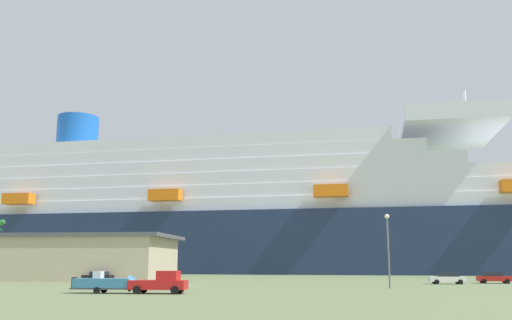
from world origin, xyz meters
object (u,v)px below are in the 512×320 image
(small_boat_on_trailer, at_px, (110,283))
(street_lamp, at_px, (388,240))
(parked_car_black_coupe, at_px, (99,276))
(cruise_ship, at_px, (198,219))
(pickup_truck, at_px, (161,283))
(parked_car_red_hatchback, at_px, (494,277))
(parked_car_white_van, at_px, (447,278))

(small_boat_on_trailer, distance_m, street_lamp, 31.96)
(street_lamp, height_order, parked_car_black_coupe, street_lamp)
(cruise_ship, distance_m, pickup_truck, 97.70)
(parked_car_red_hatchback, xyz_separation_m, parked_car_white_van, (-7.23, -3.26, -0.00))
(cruise_ship, bearing_deg, street_lamp, -64.17)
(cruise_ship, xyz_separation_m, parked_car_white_van, (49.81, -69.41, -13.87))
(cruise_ship, relative_size, pickup_truck, 49.46)
(cruise_ship, xyz_separation_m, street_lamp, (40.07, -82.76, -9.12))
(small_boat_on_trailer, xyz_separation_m, parked_car_white_van, (38.79, 25.87, -0.13))
(cruise_ship, bearing_deg, parked_car_red_hatchback, -49.23)
(pickup_truck, distance_m, street_lamp, 27.35)
(pickup_truck, xyz_separation_m, street_lamp, (23.84, 12.61, 4.53))
(street_lamp, xyz_separation_m, parked_car_white_van, (9.74, 13.36, -4.74))
(pickup_truck, height_order, street_lamp, street_lamp)
(pickup_truck, bearing_deg, parked_car_black_coupe, 121.39)
(pickup_truck, height_order, parked_car_black_coupe, pickup_truck)
(street_lamp, relative_size, parked_car_red_hatchback, 1.78)
(cruise_ship, height_order, parked_car_white_van, cruise_ship)
(small_boat_on_trailer, height_order, parked_car_white_van, small_boat_on_trailer)
(parked_car_red_hatchback, height_order, parked_car_white_van, same)
(parked_car_black_coupe, height_order, parked_car_white_van, same)
(small_boat_on_trailer, relative_size, parked_car_black_coupe, 1.62)
(small_boat_on_trailer, relative_size, parked_car_white_van, 1.67)
(street_lamp, distance_m, parked_car_red_hatchback, 24.22)
(parked_car_red_hatchback, relative_size, parked_car_black_coupe, 0.98)
(parked_car_black_coupe, xyz_separation_m, parked_car_white_van, (51.20, -2.89, -0.00))
(parked_car_white_van, bearing_deg, cruise_ship, 125.67)
(street_lamp, relative_size, parked_car_white_van, 1.81)
(street_lamp, relative_size, parked_car_black_coupe, 1.75)
(small_boat_on_trailer, xyz_separation_m, street_lamp, (29.05, 12.51, 4.61))
(cruise_ship, bearing_deg, small_boat_on_trailer, -83.40)
(pickup_truck, xyz_separation_m, parked_car_white_van, (33.59, 25.97, -0.21))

